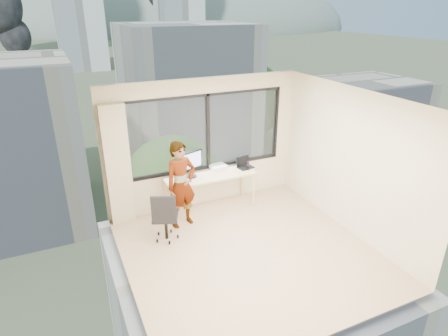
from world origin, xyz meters
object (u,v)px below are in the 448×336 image
chair (165,215)px  game_console (218,167)px  person (181,185)px  laptop (246,163)px  handbag (241,160)px  desk (210,191)px  monitor (191,164)px

chair → game_console: chair is taller
person → laptop: size_ratio=4.94×
handbag → desk: bearing=-174.0°
chair → monitor: size_ratio=1.83×
desk → chair: bearing=-148.4°
person → game_console: person is taller
person → game_console: bearing=16.4°
chair → person: (0.43, 0.35, 0.34)m
chair → laptop: size_ratio=2.88×
game_console → laptop: 0.57m
person → handbag: person is taller
chair → monitor: bearing=66.0°
chair → monitor: monitor is taller
laptop → person: bearing=-176.0°
desk → chair: chair is taller
monitor → game_console: 0.69m
desk → game_console: size_ratio=5.54×
laptop → handbag: same height
person → monitor: (0.35, 0.42, 0.19)m
chair → game_console: 1.71m
game_console → desk: bearing=-147.8°
desk → game_console: game_console is taller
person → game_console: (0.98, 0.56, -0.04)m
monitor → chair: bearing=-153.7°
chair → handbag: bearing=46.5°
monitor → game_console: monitor is taller
desk → laptop: 0.93m
person → laptop: person is taller
game_console → handbag: handbag is taller
person → game_console: 1.13m
chair → person: size_ratio=0.58×
laptop → game_console: bearing=150.5°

